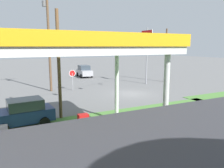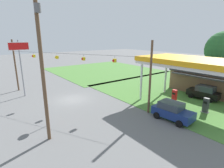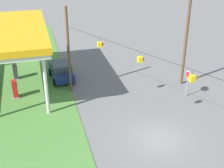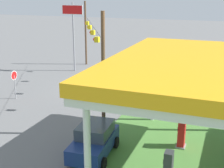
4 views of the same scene
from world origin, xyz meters
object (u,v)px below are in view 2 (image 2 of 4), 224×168
object	(u,v)px
tree_behind_station	(224,49)
fuel_pump_near	(174,97)
gas_station_canopy	(193,63)
utility_pole_main	(41,60)
stop_sign_overhead	(20,56)
car_at_pumps_rear	(204,92)
fuel_pump_far	(206,106)
car_at_pumps_front	(172,111)
stop_sign_roadside	(47,107)

from	to	relation	value
tree_behind_station	fuel_pump_near	bearing A→B (deg)	-86.83
gas_station_canopy	utility_pole_main	distance (m)	15.98
stop_sign_overhead	utility_pole_main	distance (m)	13.33
fuel_pump_near	car_at_pumps_rear	size ratio (longest dim) A/B	0.41
fuel_pump_far	stop_sign_overhead	size ratio (longest dim) A/B	0.22
fuel_pump_near	car_at_pumps_front	size ratio (longest dim) A/B	0.41
gas_station_canopy	fuel_pump_far	world-z (taller)	gas_station_canopy
stop_sign_roadside	tree_behind_station	xyz separation A→B (m)	(2.89, 30.12, 4.32)
gas_station_canopy	stop_sign_overhead	world-z (taller)	stop_sign_overhead
car_at_pumps_rear	utility_pole_main	bearing A→B (deg)	76.80
stop_sign_roadside	tree_behind_station	bearing A→B (deg)	-95.48
fuel_pump_near	fuel_pump_far	world-z (taller)	same
stop_sign_overhead	fuel_pump_near	bearing A→B (deg)	45.50
stop_sign_overhead	tree_behind_station	bearing A→B (deg)	65.52
car_at_pumps_front	stop_sign_overhead	size ratio (longest dim) A/B	0.53
stop_sign_roadside	utility_pole_main	world-z (taller)	utility_pole_main
fuel_pump_far	car_at_pumps_front	bearing A→B (deg)	-105.62
car_at_pumps_rear	car_at_pumps_front	bearing A→B (deg)	92.08
tree_behind_station	car_at_pumps_rear	bearing A→B (deg)	-77.23
gas_station_canopy	tree_behind_station	bearing A→B (deg)	100.49
fuel_pump_far	stop_sign_overhead	world-z (taller)	stop_sign_overhead
utility_pole_main	gas_station_canopy	bearing A→B (deg)	78.28
stop_sign_roadside	stop_sign_overhead	bearing A→B (deg)	-0.37
car_at_pumps_front	tree_behind_station	xyz separation A→B (m)	(-3.57, 19.71, 5.18)
car_at_pumps_front	stop_sign_roadside	distance (m)	12.28
fuel_pump_near	car_at_pumps_rear	world-z (taller)	car_at_pumps_rear
car_at_pumps_rear	stop_sign_roadside	distance (m)	20.04
car_at_pumps_front	car_at_pumps_rear	world-z (taller)	car_at_pumps_rear
fuel_pump_near	stop_sign_overhead	bearing A→B (deg)	-134.50
car_at_pumps_front	stop_sign_roadside	xyz separation A→B (m)	(-6.46, -10.41, 0.87)
gas_station_canopy	tree_behind_station	world-z (taller)	tree_behind_station
stop_sign_roadside	stop_sign_overhead	size ratio (longest dim) A/B	0.32
fuel_pump_far	stop_sign_overhead	xyz separation A→B (m)	(-18.49, -14.78, 4.85)
stop_sign_roadside	stop_sign_overhead	distance (m)	11.45
tree_behind_station	car_at_pumps_front	bearing A→B (deg)	-79.74
gas_station_canopy	fuel_pump_far	xyz separation A→B (m)	(1.98, -0.00, -4.54)
fuel_pump_near	tree_behind_station	world-z (taller)	tree_behind_station
fuel_pump_far	tree_behind_station	xyz separation A→B (m)	(-4.81, 15.27, 5.31)
car_at_pumps_front	utility_pole_main	size ratio (longest dim) A/B	0.35
car_at_pumps_front	utility_pole_main	distance (m)	13.11
fuel_pump_near	stop_sign_roadside	xyz separation A→B (m)	(-3.74, -14.85, 1.00)
stop_sign_overhead	tree_behind_station	size ratio (longest dim) A/B	0.85
car_at_pumps_rear	utility_pole_main	xyz separation A→B (m)	(-2.86, -20.04, 5.61)
fuel_pump_far	utility_pole_main	bearing A→B (deg)	-108.49
stop_sign_roadside	tree_behind_station	world-z (taller)	tree_behind_station
fuel_pump_far	stop_sign_overhead	distance (m)	24.16
fuel_pump_near	tree_behind_station	bearing A→B (deg)	93.17
car_at_pumps_rear	stop_sign_overhead	world-z (taller)	stop_sign_overhead
fuel_pump_far	car_at_pumps_front	distance (m)	4.61
fuel_pump_near	car_at_pumps_front	distance (m)	5.21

